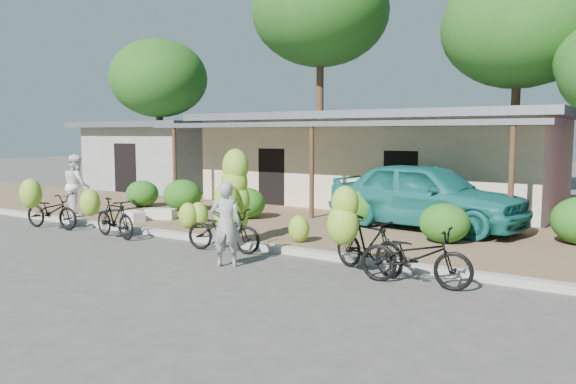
% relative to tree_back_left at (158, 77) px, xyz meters
% --- Properties ---
extents(ground, '(100.00, 100.00, 0.00)m').
position_rel_tree_back_left_xyz_m(ground, '(13.69, -13.11, -5.61)').
color(ground, '#454340').
rests_on(ground, ground).
extents(sidewalk, '(60.00, 6.00, 0.12)m').
position_rel_tree_back_left_xyz_m(sidewalk, '(13.69, -8.11, -5.55)').
color(sidewalk, '#816045').
rests_on(sidewalk, ground).
extents(curb, '(60.00, 0.25, 0.15)m').
position_rel_tree_back_left_xyz_m(curb, '(13.69, -11.11, -5.53)').
color(curb, '#A8A399').
rests_on(curb, ground).
extents(shop_main, '(13.00, 8.50, 3.35)m').
position_rel_tree_back_left_xyz_m(shop_main, '(13.69, -2.18, -3.88)').
color(shop_main, beige).
rests_on(shop_main, ground).
extents(shop_grey, '(7.00, 6.00, 3.15)m').
position_rel_tree_back_left_xyz_m(shop_grey, '(2.69, -2.12, -3.99)').
color(shop_grey, '#999894').
rests_on(shop_grey, ground).
extents(tree_back_left, '(5.19, 5.07, 7.53)m').
position_rel_tree_back_left_xyz_m(tree_back_left, '(0.00, 0.00, 0.00)').
color(tree_back_left, '#523321').
rests_on(tree_back_left, ground).
extents(tree_far_center, '(6.67, 6.67, 11.20)m').
position_rel_tree_back_left_xyz_m(tree_far_center, '(8.00, 3.00, 3.03)').
color(tree_far_center, '#523321').
rests_on(tree_far_center, ground).
extents(tree_center_right, '(6.20, 6.17, 9.38)m').
position_rel_tree_back_left_xyz_m(tree_center_right, '(17.00, 3.50, 1.41)').
color(tree_center_right, '#523321').
rests_on(tree_center_right, ground).
extents(hedge_0, '(1.16, 1.04, 0.90)m').
position_rel_tree_back_left_xyz_m(hedge_0, '(7.47, -7.97, -5.04)').
color(hedge_0, '#145A16').
rests_on(hedge_0, sidewalk).
extents(hedge_1, '(1.30, 1.17, 1.02)m').
position_rel_tree_back_left_xyz_m(hedge_1, '(9.35, -7.95, -4.98)').
color(hedge_1, '#145A16').
rests_on(hedge_1, sidewalk).
extents(hedge_2, '(1.17, 1.05, 0.91)m').
position_rel_tree_back_left_xyz_m(hedge_2, '(12.11, -8.13, -5.03)').
color(hedge_2, '#145A16').
rests_on(hedge_2, sidewalk).
extents(hedge_3, '(1.30, 1.17, 1.01)m').
position_rel_tree_back_left_xyz_m(hedge_3, '(15.47, -7.35, -4.98)').
color(hedge_3, '#145A16').
rests_on(hedge_3, sidewalk).
extents(hedge_4, '(1.16, 1.05, 0.91)m').
position_rel_tree_back_left_xyz_m(hedge_4, '(18.19, -8.59, -5.03)').
color(hedge_4, '#145A16').
rests_on(hedge_4, sidewalk).
extents(bike_far_left, '(1.95, 1.36, 1.44)m').
position_rel_tree_back_left_xyz_m(bike_far_left, '(8.33, -12.11, -5.01)').
color(bike_far_left, black).
rests_on(bike_far_left, ground).
extents(bike_left, '(1.72, 1.23, 1.29)m').
position_rel_tree_back_left_xyz_m(bike_left, '(10.86, -12.06, -5.03)').
color(bike_left, black).
rests_on(bike_left, ground).
extents(bike_center, '(1.91, 1.28, 2.28)m').
position_rel_tree_back_left_xyz_m(bike_center, '(14.21, -11.49, -4.72)').
color(bike_center, black).
rests_on(bike_center, ground).
extents(bike_right, '(1.83, 1.41, 1.68)m').
position_rel_tree_back_left_xyz_m(bike_right, '(17.68, -11.84, -4.91)').
color(bike_right, black).
rests_on(bike_right, ground).
extents(bike_far_right, '(2.02, 0.86, 1.03)m').
position_rel_tree_back_left_xyz_m(bike_far_right, '(18.82, -12.08, -5.09)').
color(bike_far_right, black).
rests_on(bike_far_right, ground).
extents(loose_banana_a, '(0.54, 0.46, 0.68)m').
position_rel_tree_back_left_xyz_m(loose_banana_a, '(11.89, -10.37, -5.15)').
color(loose_banana_a, '#9CC832').
rests_on(loose_banana_a, sidewalk).
extents(loose_banana_b, '(0.54, 0.46, 0.68)m').
position_rel_tree_back_left_xyz_m(loose_banana_b, '(12.05, -10.14, -5.15)').
color(loose_banana_b, '#9CC832').
rests_on(loose_banana_b, sidewalk).
extents(loose_banana_c, '(0.50, 0.43, 0.63)m').
position_rel_tree_back_left_xyz_m(loose_banana_c, '(15.38, -10.40, -5.17)').
color(loose_banana_c, '#9CC832').
rests_on(loose_banana_c, sidewalk).
extents(sack_near, '(0.94, 0.70, 0.30)m').
position_rel_tree_back_left_xyz_m(sack_near, '(10.07, -9.62, -5.34)').
color(sack_near, white).
rests_on(sack_near, sidewalk).
extents(sack_far, '(0.83, 0.58, 0.28)m').
position_rel_tree_back_left_xyz_m(sack_far, '(9.73, -10.34, -5.35)').
color(sack_far, white).
rests_on(sack_far, sidewalk).
extents(vendor, '(0.73, 0.65, 1.69)m').
position_rel_tree_back_left_xyz_m(vendor, '(15.19, -12.77, -4.76)').
color(vendor, gray).
rests_on(vendor, ground).
extents(bystander, '(1.13, 1.04, 1.87)m').
position_rel_tree_back_left_xyz_m(bystander, '(7.41, -10.51, -4.55)').
color(bystander, white).
rests_on(bystander, sidewalk).
extents(teal_van, '(5.42, 2.69, 1.77)m').
position_rel_tree_back_left_xyz_m(teal_van, '(17.16, -6.91, -4.60)').
color(teal_van, '#186D67').
rests_on(teal_van, sidewalk).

